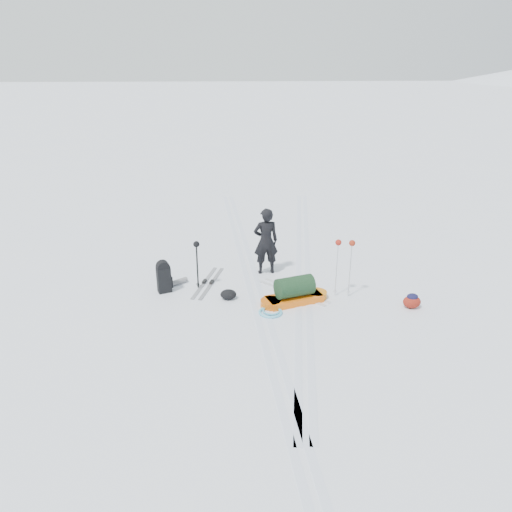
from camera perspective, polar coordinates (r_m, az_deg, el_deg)
The scene contains 14 objects.
ground at distance 11.88m, azimuth 0.10°, elevation -4.69°, with size 200.00×200.00×0.00m, color white.
snow_hill_backdrop at distance 135.99m, azimuth 25.88°, elevation -13.60°, with size 359.50×192.00×162.45m.
ski_tracks at distance 12.71m, azimuth 2.62°, elevation -2.82°, with size 3.38×17.97×0.01m.
skier at distance 12.83m, azimuth 1.13°, elevation 1.70°, with size 0.64×0.42×1.76m, color black.
pulk_sled at distance 11.56m, azimuth 4.41°, elevation -4.19°, with size 1.73×0.97×0.64m.
expedition_rucksack at distance 12.21m, azimuth -10.28°, elevation -2.35°, with size 0.72×0.76×0.81m.
ski_poles_black at distance 11.99m, azimuth -6.80°, elevation 0.69°, with size 0.15×0.18×1.23m.
ski_poles_silver at distance 11.63m, azimuth 10.12°, elevation 0.76°, with size 0.45×0.20×1.42m.
touring_skis_grey at distance 12.61m, azimuth -5.50°, elevation -3.04°, with size 0.78×1.90×0.07m.
touring_skis_white at distance 12.13m, azimuth 4.35°, elevation -4.07°, with size 1.60×1.63×0.07m.
rope_coil at distance 11.17m, azimuth 1.71°, elevation -6.36°, with size 0.61×0.61×0.06m.
small_daypack at distance 11.86m, azimuth 17.40°, elevation -4.92°, with size 0.50×0.45×0.35m.
thermos_pair at distance 13.06m, azimuth -10.92°, elevation -1.91°, with size 0.20×0.25×0.28m.
stuff_sack at distance 11.74m, azimuth -3.18°, elevation -4.40°, with size 0.46×0.42×0.24m.
Camera 1 is at (-0.64, -10.58, 5.35)m, focal length 35.00 mm.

